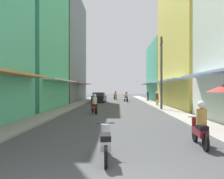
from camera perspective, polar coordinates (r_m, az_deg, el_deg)
name	(u,v)px	position (r m, az deg, el deg)	size (l,w,h in m)	color
ground_plane	(116,105)	(26.34, 0.95, -4.11)	(118.06, 118.06, 0.00)	#424244
sidewalk_left	(75,105)	(26.83, -9.48, -3.91)	(1.74, 61.67, 0.12)	gray
sidewalk_right	(157,105)	(26.73, 11.41, -3.93)	(1.74, 61.67, 0.12)	#9E9991
building_left_mid	(27,38)	(24.05, -20.93, 12.36)	(7.05, 10.01, 14.12)	#4CB28C
building_left_far	(61,49)	(36.11, -13.10, 10.24)	(7.05, 13.91, 16.56)	slate
building_right_mid	(197,41)	(25.70, 21.11, 11.60)	(7.05, 13.44, 14.15)	#EFD159
building_right_far	(169,72)	(37.87, 14.45, 4.37)	(7.05, 12.08, 9.48)	#4CB28C
motorbike_maroon	(200,126)	(8.28, 21.71, -8.72)	(0.55, 1.81, 1.58)	black
motorbike_green	(126,97)	(36.28, 3.74, -1.81)	(0.55, 1.81, 1.58)	black
motorbike_red	(94,105)	(17.73, -4.59, -3.94)	(0.75, 1.74, 1.58)	black
motorbike_white	(126,97)	(33.66, 3.63, -1.97)	(0.69, 1.76, 1.58)	black
motorbike_silver	(105,141)	(6.40, -1.70, -13.21)	(0.55, 1.81, 0.96)	black
motorbike_orange	(115,96)	(40.21, 0.86, -1.61)	(0.65, 1.78, 1.58)	black
parked_car	(99,97)	(32.54, -3.32, -1.98)	(1.94, 4.18, 1.45)	black
pedestrian_foreground	(148,96)	(35.11, 9.20, -1.65)	(0.34, 0.34, 1.69)	#99333F
pedestrian_crossing	(157,98)	(25.41, 11.54, -2.09)	(0.44, 0.44, 1.72)	beige
utility_pole	(161,73)	(20.66, 12.60, 4.22)	(0.20, 1.20, 6.72)	#4C4C4F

